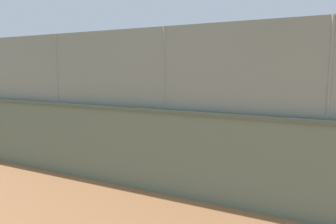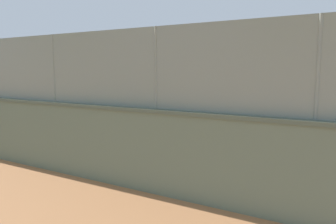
% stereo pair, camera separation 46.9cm
% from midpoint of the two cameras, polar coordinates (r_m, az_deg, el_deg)
% --- Properties ---
extents(ground_plane, '(260.00, 260.00, 0.00)m').
position_cam_midpoint_polar(ground_plane, '(15.95, 16.63, -2.38)').
color(ground_plane, '#A36B42').
extents(perimeter_wall, '(31.72, 0.81, 1.83)m').
position_cam_midpoint_polar(perimeter_wall, '(7.03, -2.44, -6.77)').
color(perimeter_wall, slate).
rests_on(perimeter_wall, ground_plane).
extents(fence_panel_on_wall, '(31.15, 0.42, 1.71)m').
position_cam_midpoint_polar(fence_panel_on_wall, '(6.81, -2.53, 7.79)').
color(fence_panel_on_wall, gray).
rests_on(fence_panel_on_wall, perimeter_wall).
extents(player_baseline_waiting, '(1.22, 0.71, 1.57)m').
position_cam_midpoint_polar(player_baseline_waiting, '(12.80, 2.46, -0.26)').
color(player_baseline_waiting, black).
rests_on(player_baseline_waiting, ground_plane).
extents(player_foreground_swinging, '(1.22, 0.73, 1.56)m').
position_cam_midpoint_polar(player_foreground_swinging, '(16.09, 0.37, 1.32)').
color(player_foreground_swinging, navy).
rests_on(player_foreground_swinging, ground_plane).
extents(sports_ball, '(0.21, 0.21, 0.21)m').
position_cam_midpoint_polar(sports_ball, '(11.60, 4.40, -0.18)').
color(sports_ball, orange).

